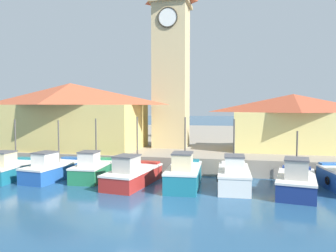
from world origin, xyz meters
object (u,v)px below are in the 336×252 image
object	(u,v)px
fishing_boat_left_outer	(53,169)
fishing_boat_mid_left	(133,174)
warehouse_left	(71,115)
dock_worker_near_tower	(106,143)
fishing_boat_mid_right	(234,176)
fishing_boat_center	(184,174)
clock_tower	(171,58)
warehouse_right	(293,122)
fishing_boat_right_inner	(296,181)
fishing_boat_far_left	(10,169)
port_crane_near	(166,86)
fishing_boat_left_inner	(93,169)

from	to	relation	value
fishing_boat_left_outer	fishing_boat_mid_left	xyz separation A→B (m)	(6.00, -0.53, -0.01)
warehouse_left	dock_worker_near_tower	world-z (taller)	warehouse_left
fishing_boat_mid_right	dock_worker_near_tower	size ratio (longest dim) A/B	2.97
fishing_boat_center	clock_tower	distance (m)	13.46
warehouse_right	dock_worker_near_tower	distance (m)	15.85
fishing_boat_center	warehouse_right	bearing A→B (deg)	49.28
fishing_boat_mid_left	fishing_boat_left_outer	bearing A→B (deg)	174.94
fishing_boat_right_inner	warehouse_left	distance (m)	19.84
fishing_boat_left_outer	warehouse_left	xyz separation A→B (m)	(-2.11, 6.63, 3.58)
fishing_boat_far_left	dock_worker_near_tower	size ratio (longest dim) A/B	2.83
warehouse_left	warehouse_right	world-z (taller)	warehouse_left
fishing_boat_right_inner	port_crane_near	distance (m)	24.87
fishing_boat_mid_left	fishing_boat_far_left	bearing A→B (deg)	179.94
fishing_boat_mid_left	clock_tower	bearing A→B (deg)	86.55
fishing_boat_left_inner	port_crane_near	distance (m)	20.76
warehouse_left	fishing_boat_left_inner	bearing A→B (deg)	-51.57
fishing_boat_far_left	warehouse_left	bearing A→B (deg)	82.94
warehouse_right	dock_worker_near_tower	world-z (taller)	warehouse_right
dock_worker_near_tower	fishing_boat_left_outer	bearing A→B (deg)	-122.26
fishing_boat_mid_left	fishing_boat_right_inner	size ratio (longest dim) A/B	1.03
fishing_boat_left_outer	fishing_boat_center	xyz separation A→B (m)	(9.34, -0.39, 0.11)
fishing_boat_far_left	warehouse_right	world-z (taller)	warehouse_right
fishing_boat_far_left	fishing_boat_center	size ratio (longest dim) A/B	0.92
fishing_boat_left_outer	fishing_boat_far_left	bearing A→B (deg)	-170.14
fishing_boat_mid_left	fishing_boat_right_inner	distance (m)	10.02
fishing_boat_center	fishing_boat_mid_right	xyz separation A→B (m)	(3.10, 0.29, -0.05)
fishing_boat_left_inner	fishing_boat_right_inner	bearing A→B (deg)	-4.38
fishing_boat_center	fishing_boat_left_inner	bearing A→B (deg)	173.11
fishing_boat_mid_right	warehouse_left	distance (m)	16.41
fishing_boat_far_left	fishing_boat_right_inner	distance (m)	19.01
fishing_boat_center	fishing_boat_mid_right	world-z (taller)	fishing_boat_center
fishing_boat_center	dock_worker_near_tower	size ratio (longest dim) A/B	3.08
dock_worker_near_tower	fishing_boat_center	bearing A→B (deg)	-31.03
clock_tower	warehouse_right	xyz separation A→B (m)	(10.71, -0.59, -5.79)
port_crane_near	fishing_boat_mid_right	bearing A→B (deg)	-66.76
fishing_boat_center	fishing_boat_left_outer	bearing A→B (deg)	177.58
clock_tower	dock_worker_near_tower	distance (m)	10.25
fishing_boat_mid_right	warehouse_left	bearing A→B (deg)	155.16
fishing_boat_far_left	clock_tower	xyz separation A→B (m)	(9.59, 9.98, 8.86)
fishing_boat_left_outer	port_crane_near	size ratio (longest dim) A/B	0.28
fishing_boat_right_inner	fishing_boat_far_left	bearing A→B (deg)	179.71
fishing_boat_left_outer	port_crane_near	distance (m)	21.45
warehouse_left	port_crane_near	xyz separation A→B (m)	(5.94, 13.32, 3.34)
clock_tower	warehouse_left	world-z (taller)	clock_tower
fishing_boat_left_inner	warehouse_left	bearing A→B (deg)	128.43
port_crane_near	fishing_boat_center	bearing A→B (deg)	-74.84
fishing_boat_mid_right	fishing_boat_right_inner	xyz separation A→B (m)	(3.58, -0.51, -0.03)
fishing_boat_mid_left	warehouse_right	size ratio (longest dim) A/B	0.53
fishing_boat_mid_right	clock_tower	xyz separation A→B (m)	(-5.84, 9.57, 8.80)
fishing_boat_left_inner	fishing_boat_mid_right	distance (m)	9.61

